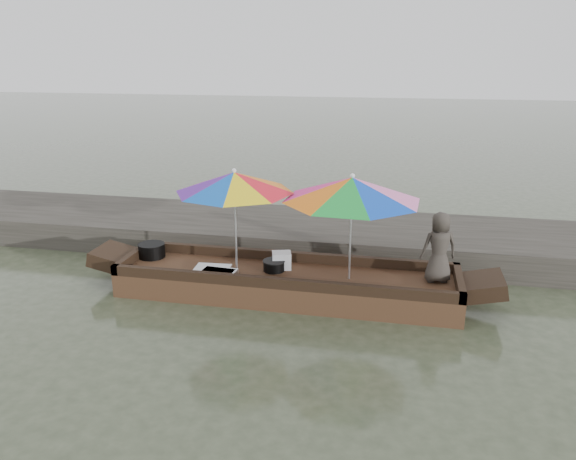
% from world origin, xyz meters
% --- Properties ---
extents(water, '(80.00, 80.00, 0.00)m').
position_xyz_m(water, '(0.00, 0.00, 0.00)').
color(water, '#373F2A').
rests_on(water, ground).
extents(dock, '(22.00, 2.20, 0.50)m').
position_xyz_m(dock, '(0.00, 2.20, 0.25)').
color(dock, '#2D2B26').
rests_on(dock, ground).
extents(boat_hull, '(5.03, 1.20, 0.35)m').
position_xyz_m(boat_hull, '(0.00, 0.00, 0.17)').
color(boat_hull, '#412C18').
rests_on(boat_hull, water).
extents(cooking_pot, '(0.42, 0.42, 0.22)m').
position_xyz_m(cooking_pot, '(-2.27, 0.26, 0.46)').
color(cooking_pot, black).
rests_on(cooking_pot, boat_hull).
extents(tray_crayfish, '(0.56, 0.41, 0.09)m').
position_xyz_m(tray_crayfish, '(-0.97, -0.33, 0.39)').
color(tray_crayfish, silver).
rests_on(tray_crayfish, boat_hull).
extents(tray_scallop, '(0.55, 0.40, 0.06)m').
position_xyz_m(tray_scallop, '(-1.11, -0.13, 0.38)').
color(tray_scallop, silver).
rests_on(tray_scallop, boat_hull).
extents(charcoal_grill, '(0.32, 0.32, 0.15)m').
position_xyz_m(charcoal_grill, '(-0.21, 0.08, 0.42)').
color(charcoal_grill, black).
rests_on(charcoal_grill, boat_hull).
extents(supply_bag, '(0.33, 0.29, 0.26)m').
position_xyz_m(supply_bag, '(-0.12, 0.19, 0.48)').
color(supply_bag, silver).
rests_on(supply_bag, boat_hull).
extents(vendor, '(0.58, 0.45, 1.03)m').
position_xyz_m(vendor, '(2.17, 0.16, 0.87)').
color(vendor, '#3A352F').
rests_on(vendor, boat_hull).
extents(umbrella_bow, '(1.93, 1.93, 1.55)m').
position_xyz_m(umbrella_bow, '(-0.77, 0.00, 1.12)').
color(umbrella_bow, orange).
rests_on(umbrella_bow, boat_hull).
extents(umbrella_stern, '(2.50, 2.50, 1.55)m').
position_xyz_m(umbrella_stern, '(0.93, 0.00, 1.12)').
color(umbrella_stern, red).
rests_on(umbrella_stern, boat_hull).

